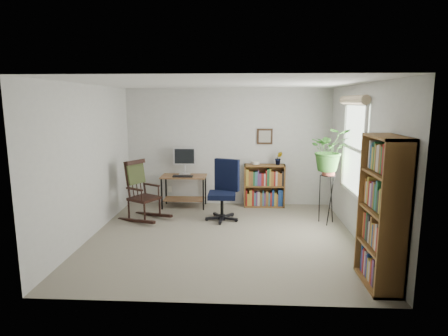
# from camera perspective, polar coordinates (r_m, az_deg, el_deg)

# --- Properties ---
(floor) EXTENTS (4.20, 4.00, 0.00)m
(floor) POSITION_cam_1_polar(r_m,az_deg,el_deg) (6.08, -0.20, -10.46)
(floor) COLOR gray
(floor) RESTS_ON ground
(ceiling) EXTENTS (4.20, 4.00, 0.00)m
(ceiling) POSITION_cam_1_polar(r_m,az_deg,el_deg) (5.70, -0.22, 12.77)
(ceiling) COLOR white
(ceiling) RESTS_ON ground
(wall_back) EXTENTS (4.20, 0.00, 2.40)m
(wall_back) POSITION_cam_1_polar(r_m,az_deg,el_deg) (7.75, 0.62, 3.17)
(wall_back) COLOR beige
(wall_back) RESTS_ON ground
(wall_front) EXTENTS (4.20, 0.00, 2.40)m
(wall_front) POSITION_cam_1_polar(r_m,az_deg,el_deg) (3.81, -1.89, -4.11)
(wall_front) COLOR beige
(wall_front) RESTS_ON ground
(wall_left) EXTENTS (0.00, 4.00, 2.40)m
(wall_left) POSITION_cam_1_polar(r_m,az_deg,el_deg) (6.25, -19.83, 0.89)
(wall_left) COLOR beige
(wall_left) RESTS_ON ground
(wall_right) EXTENTS (0.00, 4.00, 2.40)m
(wall_right) POSITION_cam_1_polar(r_m,az_deg,el_deg) (6.03, 20.15, 0.55)
(wall_right) COLOR beige
(wall_right) RESTS_ON ground
(window) EXTENTS (0.12, 1.20, 1.50)m
(window) POSITION_cam_1_polar(r_m,az_deg,el_deg) (6.27, 19.12, 2.82)
(window) COLOR silver
(window) RESTS_ON wall_right
(desk) EXTENTS (0.91, 0.50, 0.65)m
(desk) POSITION_cam_1_polar(r_m,az_deg,el_deg) (7.70, -6.10, -3.55)
(desk) COLOR #8E623F
(desk) RESTS_ON floor
(monitor) EXTENTS (0.46, 0.16, 0.56)m
(monitor) POSITION_cam_1_polar(r_m,az_deg,el_deg) (7.71, -6.02, 1.08)
(monitor) COLOR silver
(monitor) RESTS_ON desk
(keyboard) EXTENTS (0.40, 0.15, 0.02)m
(keyboard) POSITION_cam_1_polar(r_m,az_deg,el_deg) (7.51, -6.29, -1.25)
(keyboard) COLOR black
(keyboard) RESTS_ON desk
(office_chair) EXTENTS (0.79, 0.79, 1.12)m
(office_chair) POSITION_cam_1_polar(r_m,az_deg,el_deg) (6.75, -0.31, -3.41)
(office_chair) COLOR black
(office_chair) RESTS_ON floor
(rocking_chair) EXTENTS (1.11, 0.98, 1.11)m
(rocking_chair) POSITION_cam_1_polar(r_m,az_deg,el_deg) (6.93, -12.09, -3.31)
(rocking_chair) COLOR black
(rocking_chair) RESTS_ON floor
(low_bookshelf) EXTENTS (0.83, 0.28, 0.87)m
(low_bookshelf) POSITION_cam_1_polar(r_m,az_deg,el_deg) (7.70, 6.15, -2.69)
(low_bookshelf) COLOR brown
(low_bookshelf) RESTS_ON floor
(tall_bookshelf) EXTENTS (0.33, 0.77, 1.76)m
(tall_bookshelf) POSITION_cam_1_polar(r_m,az_deg,el_deg) (4.69, 22.98, -6.22)
(tall_bookshelf) COLOR brown
(tall_bookshelf) RESTS_ON floor
(plant_stand) EXTENTS (0.34, 0.34, 1.02)m
(plant_stand) POSITION_cam_1_polar(r_m,az_deg,el_deg) (6.83, 15.46, -4.03)
(plant_stand) COLOR black
(plant_stand) RESTS_ON floor
(spider_plant) EXTENTS (1.69, 1.88, 1.46)m
(spider_plant) POSITION_cam_1_polar(r_m,az_deg,el_deg) (6.65, 15.94, 5.76)
(spider_plant) COLOR #316A25
(spider_plant) RESTS_ON plant_stand
(potted_plant_small) EXTENTS (0.13, 0.24, 0.11)m
(potted_plant_small) POSITION_cam_1_polar(r_m,az_deg,el_deg) (7.64, 8.32, 0.90)
(potted_plant_small) COLOR #316A25
(potted_plant_small) RESTS_ON low_bookshelf
(framed_picture) EXTENTS (0.32, 0.04, 0.32)m
(framed_picture) POSITION_cam_1_polar(r_m,az_deg,el_deg) (7.70, 6.23, 4.79)
(framed_picture) COLOR black
(framed_picture) RESTS_ON wall_back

